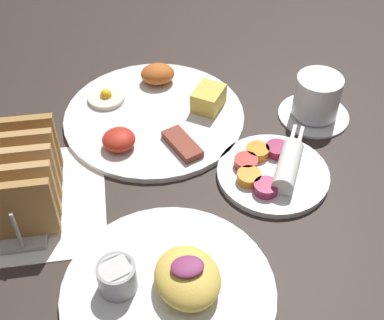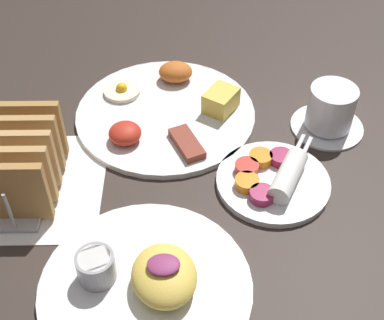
% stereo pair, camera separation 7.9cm
% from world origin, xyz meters
% --- Properties ---
extents(ground_plane, '(3.00, 3.00, 0.00)m').
position_xyz_m(ground_plane, '(0.00, 0.00, 0.00)').
color(ground_plane, '#332823').
extents(napkin_flat, '(0.22, 0.22, 0.00)m').
position_xyz_m(napkin_flat, '(-0.15, 0.01, 0.00)').
color(napkin_flat, white).
rests_on(napkin_flat, ground_plane).
extents(plate_breakfast, '(0.30, 0.30, 0.05)m').
position_xyz_m(plate_breakfast, '(0.06, 0.17, 0.01)').
color(plate_breakfast, white).
rests_on(plate_breakfast, ground_plane).
extents(plate_condiments, '(0.17, 0.17, 0.04)m').
position_xyz_m(plate_condiments, '(0.22, 0.01, 0.01)').
color(plate_condiments, white).
rests_on(plate_condiments, ground_plane).
extents(plate_foreground, '(0.27, 0.27, 0.06)m').
position_xyz_m(plate_foreground, '(0.04, -0.17, 0.01)').
color(plate_foreground, white).
rests_on(plate_foreground, ground_plane).
extents(toast_rack, '(0.10, 0.18, 0.10)m').
position_xyz_m(toast_rack, '(-0.15, 0.01, 0.05)').
color(toast_rack, '#B7B7BC').
rests_on(toast_rack, ground_plane).
extents(coffee_cup, '(0.12, 0.12, 0.08)m').
position_xyz_m(coffee_cup, '(0.32, 0.14, 0.04)').
color(coffee_cup, white).
rests_on(coffee_cup, ground_plane).
extents(teaspoon, '(0.10, 0.10, 0.01)m').
position_xyz_m(teaspoon, '(0.09, -0.09, 0.00)').
color(teaspoon, silver).
rests_on(teaspoon, ground_plane).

